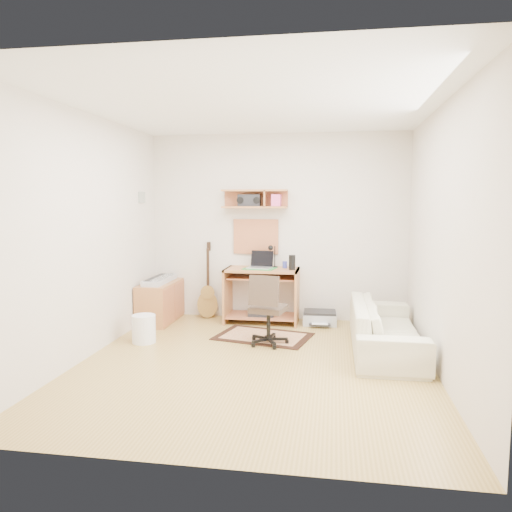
% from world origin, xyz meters
% --- Properties ---
extents(floor, '(3.60, 4.00, 0.01)m').
position_xyz_m(floor, '(0.00, 0.00, -0.01)').
color(floor, tan).
rests_on(floor, ground).
extents(ceiling, '(3.60, 4.00, 0.01)m').
position_xyz_m(ceiling, '(0.00, 0.00, 2.60)').
color(ceiling, white).
rests_on(ceiling, ground).
extents(back_wall, '(3.60, 0.01, 2.60)m').
position_xyz_m(back_wall, '(0.00, 2.00, 1.30)').
color(back_wall, beige).
rests_on(back_wall, ground).
extents(left_wall, '(0.01, 4.00, 2.60)m').
position_xyz_m(left_wall, '(-1.80, 0.00, 1.30)').
color(left_wall, beige).
rests_on(left_wall, ground).
extents(right_wall, '(0.01, 4.00, 2.60)m').
position_xyz_m(right_wall, '(1.80, 0.00, 1.30)').
color(right_wall, beige).
rests_on(right_wall, ground).
extents(wall_shelf, '(0.90, 0.25, 0.26)m').
position_xyz_m(wall_shelf, '(-0.30, 1.88, 1.70)').
color(wall_shelf, '#B57340').
rests_on(wall_shelf, back_wall).
extents(cork_board, '(0.64, 0.03, 0.49)m').
position_xyz_m(cork_board, '(-0.30, 1.98, 1.17)').
color(cork_board, tan).
rests_on(cork_board, back_wall).
extents(wall_photo, '(0.02, 0.20, 0.15)m').
position_xyz_m(wall_photo, '(-1.79, 1.50, 1.72)').
color(wall_photo, '#4C8CBF').
rests_on(wall_photo, left_wall).
extents(desk, '(1.00, 0.55, 0.75)m').
position_xyz_m(desk, '(-0.18, 1.73, 0.38)').
color(desk, '#B57340').
rests_on(desk, floor).
extents(laptop, '(0.37, 0.37, 0.24)m').
position_xyz_m(laptop, '(-0.20, 1.71, 0.87)').
color(laptop, silver).
rests_on(laptop, desk).
extents(speaker, '(0.09, 0.09, 0.20)m').
position_xyz_m(speaker, '(0.24, 1.68, 0.85)').
color(speaker, black).
rests_on(speaker, desk).
extents(desk_lamp, '(0.10, 0.10, 0.31)m').
position_xyz_m(desk_lamp, '(-0.02, 1.87, 0.90)').
color(desk_lamp, black).
rests_on(desk_lamp, desk).
extents(pencil_cup, '(0.07, 0.07, 0.09)m').
position_xyz_m(pencil_cup, '(0.13, 1.83, 0.80)').
color(pencil_cup, '#343B9D').
rests_on(pencil_cup, desk).
extents(boombox, '(0.31, 0.14, 0.16)m').
position_xyz_m(boombox, '(-0.37, 1.87, 1.68)').
color(boombox, black).
rests_on(boombox, wall_shelf).
extents(rug, '(1.26, 0.98, 0.01)m').
position_xyz_m(rug, '(-0.05, 1.00, 0.01)').
color(rug, beige).
rests_on(rug, floor).
extents(task_chair, '(0.50, 0.50, 0.85)m').
position_xyz_m(task_chair, '(0.05, 0.70, 0.42)').
color(task_chair, '#372A20').
rests_on(task_chair, floor).
extents(cabinet, '(0.40, 0.90, 0.55)m').
position_xyz_m(cabinet, '(-1.58, 1.55, 0.28)').
color(cabinet, '#B57340').
rests_on(cabinet, floor).
extents(music_keyboard, '(0.24, 0.78, 0.07)m').
position_xyz_m(music_keyboard, '(-1.58, 1.55, 0.58)').
color(music_keyboard, '#B2B5BA').
rests_on(music_keyboard, cabinet).
extents(guitar, '(0.33, 0.26, 1.09)m').
position_xyz_m(guitar, '(-0.99, 1.86, 0.55)').
color(guitar, olive).
rests_on(guitar, floor).
extents(waste_basket, '(0.35, 0.35, 0.33)m').
position_xyz_m(waste_basket, '(-1.42, 0.54, 0.17)').
color(waste_basket, white).
rests_on(waste_basket, floor).
extents(printer, '(0.46, 0.37, 0.17)m').
position_xyz_m(printer, '(0.62, 1.75, 0.08)').
color(printer, '#A5A8AA').
rests_on(printer, floor).
extents(sofa, '(0.54, 1.86, 0.73)m').
position_xyz_m(sofa, '(1.38, 0.66, 0.36)').
color(sofa, beige).
rests_on(sofa, floor).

